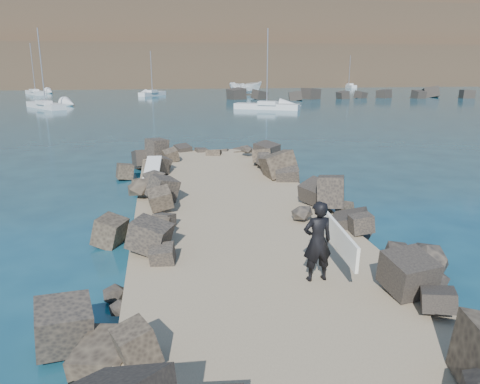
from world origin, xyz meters
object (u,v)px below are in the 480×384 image
(surfboard_resting, at_px, (152,171))
(surfer_with_board, at_px, (320,241))
(boat_imported, at_px, (245,88))
(sailboat_a, at_px, (45,105))

(surfboard_resting, xyz_separation_m, surfer_with_board, (3.50, -9.10, 0.42))
(boat_imported, distance_m, sailboat_a, 35.48)
(sailboat_a, bearing_deg, boat_imported, 37.67)
(surfboard_resting, relative_size, sailboat_a, 0.25)
(surfboard_resting, height_order, boat_imported, boat_imported)
(surfer_with_board, bearing_deg, sailboat_a, 107.96)
(boat_imported, distance_m, surfer_with_board, 73.23)
(sailboat_a, bearing_deg, surfer_with_board, -72.04)
(boat_imported, xyz_separation_m, sailboat_a, (-28.08, -21.68, -0.80))
(boat_imported, relative_size, surfer_with_board, 2.80)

